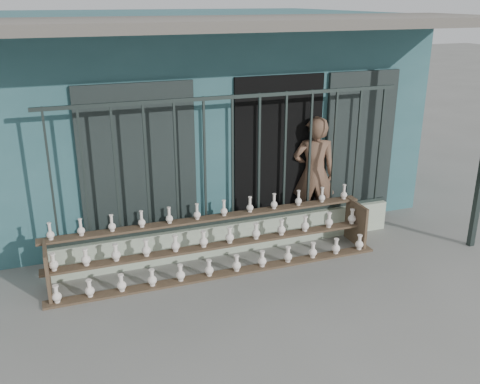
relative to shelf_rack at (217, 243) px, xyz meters
name	(u,v)px	position (x,y,z in m)	size (l,w,h in m)	color
ground	(268,294)	(0.37, -0.89, -0.36)	(60.00, 60.00, 0.00)	slate
workshop_building	(180,103)	(0.37, 3.34, 1.26)	(7.40, 6.60, 3.21)	#2F5E64
parapet_wall	(233,236)	(0.37, 0.41, -0.14)	(5.00, 0.20, 0.45)	#B3C5A8
security_fence	(232,161)	(0.37, 0.41, 0.99)	(5.00, 0.04, 1.80)	#283330
shelf_rack	(217,243)	(0.00, 0.00, 0.00)	(4.50, 0.68, 0.85)	brown
elderly_woman	(314,174)	(1.81, 0.75, 0.54)	(0.66, 0.43, 1.79)	brown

